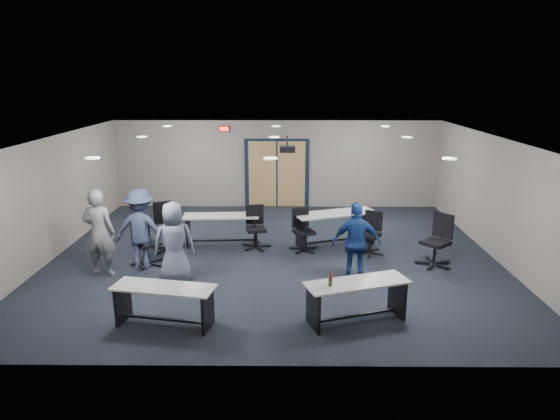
{
  "coord_description": "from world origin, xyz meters",
  "views": [
    {
      "loc": [
        0.23,
        -10.79,
        4.01
      ],
      "look_at": [
        0.14,
        -0.3,
        1.18
      ],
      "focal_mm": 32.0,
      "sensor_mm": 36.0,
      "label": 1
    }
  ],
  "objects_px": {
    "person_gray": "(99,233)",
    "table_back_right": "(335,223)",
    "table_front_left": "(164,299)",
    "table_front_right": "(356,294)",
    "person_plaid": "(174,243)",
    "chair_loose_left": "(147,242)",
    "person_navy": "(356,243)",
    "table_back_left": "(222,224)",
    "chair_loose_right": "(436,241)",
    "chair_back_b": "(256,228)",
    "chair_back_a": "(167,227)",
    "chair_back_c": "(304,230)",
    "person_back": "(141,229)",
    "chair_back_d": "(370,233)"
  },
  "relations": [
    {
      "from": "table_front_left",
      "to": "table_front_right",
      "type": "distance_m",
      "value": 3.18
    },
    {
      "from": "table_back_right",
      "to": "chair_back_d",
      "type": "relative_size",
      "value": 2.14
    },
    {
      "from": "person_gray",
      "to": "table_back_right",
      "type": "bearing_deg",
      "value": -154.78
    },
    {
      "from": "chair_back_a",
      "to": "chair_back_b",
      "type": "xyz_separation_m",
      "value": [
        2.1,
        0.14,
        -0.06
      ]
    },
    {
      "from": "chair_loose_left",
      "to": "person_plaid",
      "type": "distance_m",
      "value": 1.24
    },
    {
      "from": "table_front_left",
      "to": "person_plaid",
      "type": "xyz_separation_m",
      "value": [
        -0.2,
        1.8,
        0.36
      ]
    },
    {
      "from": "chair_loose_left",
      "to": "chair_loose_right",
      "type": "relative_size",
      "value": 0.92
    },
    {
      "from": "chair_back_b",
      "to": "person_plaid",
      "type": "distance_m",
      "value": 2.55
    },
    {
      "from": "chair_loose_left",
      "to": "person_back",
      "type": "relative_size",
      "value": 0.61
    },
    {
      "from": "table_back_left",
      "to": "chair_back_a",
      "type": "height_order",
      "value": "chair_back_a"
    },
    {
      "from": "chair_back_a",
      "to": "chair_loose_left",
      "type": "xyz_separation_m",
      "value": [
        -0.21,
        -1.0,
        -0.04
      ]
    },
    {
      "from": "table_front_left",
      "to": "table_front_right",
      "type": "height_order",
      "value": "table_front_right"
    },
    {
      "from": "chair_back_b",
      "to": "person_gray",
      "type": "bearing_deg",
      "value": -163.06
    },
    {
      "from": "table_back_left",
      "to": "person_gray",
      "type": "distance_m",
      "value": 3.01
    },
    {
      "from": "table_back_left",
      "to": "person_plaid",
      "type": "bearing_deg",
      "value": -109.51
    },
    {
      "from": "table_front_right",
      "to": "person_navy",
      "type": "distance_m",
      "value": 1.73
    },
    {
      "from": "table_front_left",
      "to": "person_gray",
      "type": "xyz_separation_m",
      "value": [
        -1.81,
        2.15,
        0.45
      ]
    },
    {
      "from": "table_front_left",
      "to": "chair_back_c",
      "type": "distance_m",
      "value": 4.41
    },
    {
      "from": "person_plaid",
      "to": "person_navy",
      "type": "xyz_separation_m",
      "value": [
        3.6,
        0.04,
        -0.01
      ]
    },
    {
      "from": "table_front_left",
      "to": "chair_back_b",
      "type": "height_order",
      "value": "chair_back_b"
    },
    {
      "from": "chair_back_b",
      "to": "table_front_left",
      "type": "bearing_deg",
      "value": -120.34
    },
    {
      "from": "table_back_right",
      "to": "chair_back_c",
      "type": "bearing_deg",
      "value": -170.71
    },
    {
      "from": "table_back_left",
      "to": "chair_loose_right",
      "type": "xyz_separation_m",
      "value": [
        4.79,
        -1.39,
        0.06
      ]
    },
    {
      "from": "chair_loose_left",
      "to": "person_navy",
      "type": "height_order",
      "value": "person_navy"
    },
    {
      "from": "person_back",
      "to": "table_back_left",
      "type": "bearing_deg",
      "value": -132.64
    },
    {
      "from": "table_front_right",
      "to": "person_gray",
      "type": "relative_size",
      "value": 1.01
    },
    {
      "from": "chair_back_b",
      "to": "table_back_left",
      "type": "bearing_deg",
      "value": 150.78
    },
    {
      "from": "chair_loose_right",
      "to": "person_navy",
      "type": "relative_size",
      "value": 0.7
    },
    {
      "from": "table_front_right",
      "to": "person_back",
      "type": "height_order",
      "value": "person_back"
    },
    {
      "from": "table_back_left",
      "to": "chair_back_b",
      "type": "bearing_deg",
      "value": -21.49
    },
    {
      "from": "chair_back_a",
      "to": "chair_back_d",
      "type": "distance_m",
      "value": 4.76
    },
    {
      "from": "chair_loose_right",
      "to": "person_plaid",
      "type": "xyz_separation_m",
      "value": [
        -5.44,
        -0.93,
        0.26
      ]
    },
    {
      "from": "person_navy",
      "to": "table_back_left",
      "type": "bearing_deg",
      "value": -35.59
    },
    {
      "from": "table_front_right",
      "to": "table_back_left",
      "type": "xyz_separation_m",
      "value": [
        -2.73,
        3.95,
        0.02
      ]
    },
    {
      "from": "table_back_left",
      "to": "chair_back_b",
      "type": "relative_size",
      "value": 1.82
    },
    {
      "from": "person_back",
      "to": "chair_back_d",
      "type": "bearing_deg",
      "value": -167.54
    },
    {
      "from": "table_front_right",
      "to": "chair_back_a",
      "type": "bearing_deg",
      "value": 119.8
    },
    {
      "from": "person_plaid",
      "to": "chair_loose_left",
      "type": "bearing_deg",
      "value": -61.43
    },
    {
      "from": "table_front_left",
      "to": "table_front_right",
      "type": "bearing_deg",
      "value": 13.4
    },
    {
      "from": "table_front_right",
      "to": "chair_back_c",
      "type": "xyz_separation_m",
      "value": [
        -0.74,
        3.51,
        0.01
      ]
    },
    {
      "from": "table_front_left",
      "to": "chair_back_a",
      "type": "relative_size",
      "value": 1.55
    },
    {
      "from": "chair_back_c",
      "to": "chair_loose_right",
      "type": "height_order",
      "value": "chair_loose_right"
    },
    {
      "from": "table_back_left",
      "to": "chair_back_a",
      "type": "relative_size",
      "value": 1.63
    },
    {
      "from": "table_back_left",
      "to": "table_back_right",
      "type": "height_order",
      "value": "table_back_left"
    },
    {
      "from": "chair_back_a",
      "to": "chair_back_b",
      "type": "relative_size",
      "value": 1.11
    },
    {
      "from": "person_navy",
      "to": "chair_back_a",
      "type": "bearing_deg",
      "value": -21.87
    },
    {
      "from": "table_front_left",
      "to": "table_front_right",
      "type": "xyz_separation_m",
      "value": [
        3.18,
        0.16,
        0.02
      ]
    },
    {
      "from": "chair_back_d",
      "to": "person_gray",
      "type": "distance_m",
      "value": 5.93
    },
    {
      "from": "table_front_right",
      "to": "chair_loose_left",
      "type": "bearing_deg",
      "value": 130.22
    },
    {
      "from": "chair_loose_left",
      "to": "person_gray",
      "type": "relative_size",
      "value": 0.57
    }
  ]
}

